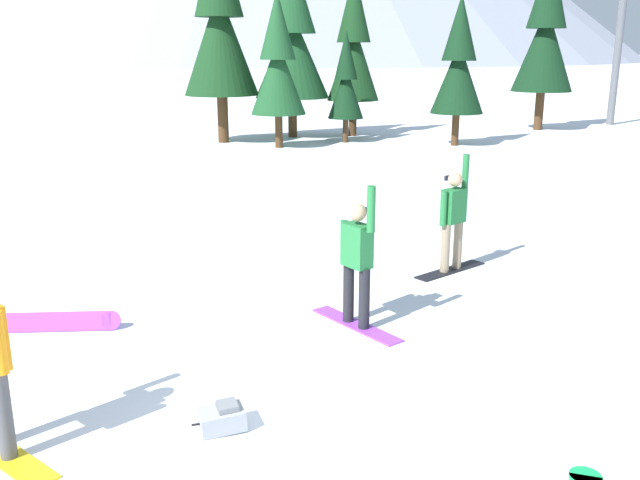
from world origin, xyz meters
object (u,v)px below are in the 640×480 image
at_px(backpack_grey, 222,418).
at_px(pine_tree_tall, 459,64).
at_px(snowboarder_midground, 357,261).
at_px(pine_tree_leaning, 546,33).
at_px(pine_tree_slender, 278,63).
at_px(pine_tree_broad, 219,23).
at_px(pine_tree_short, 292,38).
at_px(snowboarder_background, 453,218).
at_px(pine_tree_young, 354,47).
at_px(loose_snowboard_near_left, 50,321).
at_px(pine_tree_twin, 346,82).

bearing_deg(backpack_grey, pine_tree_tall, 78.78).
height_order(snowboarder_midground, backpack_grey, snowboarder_midground).
xyz_separation_m(snowboarder_midground, pine_tree_tall, (3.02, 18.52, 2.13)).
xyz_separation_m(snowboarder_midground, backpack_grey, (-1.20, -2.78, -0.81)).
relative_size(backpack_grey, pine_tree_leaning, 0.07).
xyz_separation_m(pine_tree_leaning, pine_tree_slender, (-11.03, -7.00, -1.20)).
height_order(pine_tree_broad, pine_tree_slender, pine_tree_broad).
relative_size(snowboarder_midground, pine_tree_leaning, 0.25).
bearing_deg(pine_tree_short, snowboarder_background, -74.24).
distance_m(snowboarder_midground, backpack_grey, 3.14).
distance_m(snowboarder_midground, pine_tree_short, 21.12).
bearing_deg(pine_tree_slender, snowboarder_background, -70.65).
distance_m(snowboarder_midground, pine_tree_tall, 18.88).
height_order(backpack_grey, pine_tree_slender, pine_tree_slender).
bearing_deg(snowboarder_midground, snowboarder_background, 59.76).
distance_m(pine_tree_young, pine_tree_broad, 5.77).
relative_size(snowboarder_midground, loose_snowboard_near_left, 1.05).
distance_m(pine_tree_short, pine_tree_leaning, 11.56).
relative_size(loose_snowboard_near_left, pine_tree_short, 0.25).
xyz_separation_m(backpack_grey, pine_tree_short, (-2.39, 23.36, 3.93)).
bearing_deg(pine_tree_twin, pine_tree_short, 146.46).
relative_size(pine_tree_broad, pine_tree_tall, 1.50).
bearing_deg(pine_tree_tall, pine_tree_slender, -169.65).
height_order(pine_tree_short, pine_tree_leaning, pine_tree_leaning).
relative_size(snowboarder_background, pine_tree_short, 0.26).
bearing_deg(pine_tree_broad, pine_tree_short, 38.36).
height_order(snowboarder_background, pine_tree_young, pine_tree_young).
bearing_deg(pine_tree_twin, loose_snowboard_near_left, -98.17).
bearing_deg(snowboarder_midground, pine_tree_tall, 80.73).
distance_m(loose_snowboard_near_left, pine_tree_young, 22.28).
bearing_deg(snowboarder_midground, pine_tree_young, 92.92).
relative_size(snowboarder_background, pine_tree_slender, 0.35).
xyz_separation_m(backpack_grey, pine_tree_young, (0.12, 24.02, 3.58)).
distance_m(pine_tree_short, pine_tree_tall, 7.00).
height_order(snowboarder_midground, loose_snowboard_near_left, snowboarder_midground).
bearing_deg(pine_tree_leaning, snowboarder_midground, -106.83).
distance_m(snowboarder_midground, pine_tree_twin, 19.13).
distance_m(pine_tree_broad, pine_tree_slender, 3.13).
height_order(backpack_grey, pine_tree_tall, pine_tree_tall).
bearing_deg(loose_snowboard_near_left, backpack_grey, -37.92).
height_order(pine_tree_young, pine_tree_tall, pine_tree_young).
bearing_deg(pine_tree_twin, pine_tree_slender, -144.35).
distance_m(pine_tree_tall, pine_tree_twin, 4.37).
relative_size(loose_snowboard_near_left, pine_tree_leaning, 0.24).
distance_m(loose_snowboard_near_left, pine_tree_broad, 19.74).
height_order(snowboarder_midground, snowboarder_background, snowboarder_midground).
xyz_separation_m(snowboarder_background, pine_tree_leaning, (5.86, 21.74, 3.38)).
bearing_deg(pine_tree_slender, pine_tree_leaning, 32.40).
bearing_deg(loose_snowboard_near_left, pine_tree_tall, 69.59).
xyz_separation_m(pine_tree_leaning, pine_tree_tall, (-4.33, -5.78, -1.25)).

